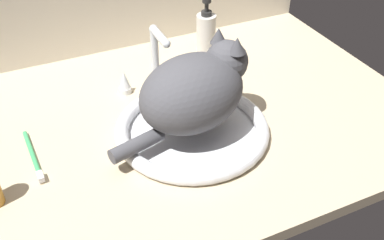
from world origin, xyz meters
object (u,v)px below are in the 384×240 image
object	(u,v)px
faucet	(157,64)
cat	(197,89)
soap_pump_bottle	(206,37)
toothbrush	(33,157)
sink_basin	(192,129)

from	to	relation	value
faucet	cat	distance (cm)	21.95
faucet	soap_pump_bottle	xyz separation A→B (cm)	(17.73, 7.43, 0.41)
faucet	toothbrush	size ratio (longest dim) A/B	1.14
faucet	toothbrush	distance (cm)	38.39
faucet	cat	bearing A→B (deg)	-86.13
cat	toothbrush	world-z (taller)	cat
sink_basin	cat	size ratio (longest dim) A/B	0.99
faucet	toothbrush	bearing A→B (deg)	-156.03
faucet	soap_pump_bottle	world-z (taller)	soap_pump_bottle
cat	toothbrush	size ratio (longest dim) A/B	1.99
faucet	soap_pump_bottle	distance (cm)	19.23
sink_basin	soap_pump_bottle	bearing A→B (deg)	58.73
sink_basin	cat	xyz separation A→B (cm)	(1.45, 0.38, 10.30)
sink_basin	soap_pump_bottle	world-z (taller)	soap_pump_bottle
soap_pump_bottle	cat	bearing A→B (deg)	-119.47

